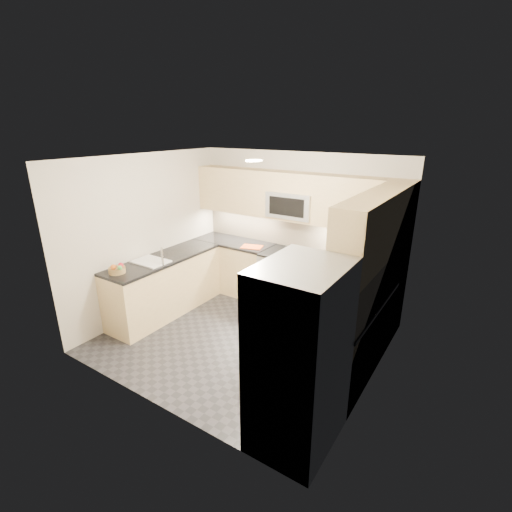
% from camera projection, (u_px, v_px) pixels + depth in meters
% --- Properties ---
extents(floor, '(3.60, 3.20, 0.00)m').
position_uv_depth(floor, '(243.00, 338.00, 5.30)').
color(floor, '#222327').
rests_on(floor, ground).
extents(ceiling, '(3.60, 3.20, 0.02)m').
position_uv_depth(ceiling, '(240.00, 159.00, 4.47)').
color(ceiling, beige).
rests_on(ceiling, wall_back).
extents(wall_back, '(3.60, 0.02, 2.50)m').
position_uv_depth(wall_back, '(297.00, 229.00, 6.15)').
color(wall_back, beige).
rests_on(wall_back, floor).
extents(wall_front, '(3.60, 0.02, 2.50)m').
position_uv_depth(wall_front, '(147.00, 302.00, 3.62)').
color(wall_front, beige).
rests_on(wall_front, floor).
extents(wall_left, '(0.02, 3.20, 2.50)m').
position_uv_depth(wall_left, '(148.00, 235.00, 5.81)').
color(wall_left, beige).
rests_on(wall_left, floor).
extents(wall_right, '(0.02, 3.20, 2.50)m').
position_uv_depth(wall_right, '(379.00, 287.00, 3.96)').
color(wall_right, beige).
rests_on(wall_right, floor).
extents(base_cab_back_left, '(1.42, 0.60, 0.90)m').
position_uv_depth(base_cab_back_left, '(234.00, 267.00, 6.74)').
color(base_cab_back_left, '#DDBF85').
rests_on(base_cab_back_left, floor).
extents(base_cab_back_right, '(1.42, 0.60, 0.90)m').
position_uv_depth(base_cab_back_right, '(350.00, 295.00, 5.62)').
color(base_cab_back_right, '#DDBF85').
rests_on(base_cab_back_right, floor).
extents(base_cab_right, '(0.60, 1.70, 0.90)m').
position_uv_depth(base_cab_right, '(350.00, 337.00, 4.50)').
color(base_cab_right, '#DDBF85').
rests_on(base_cab_right, floor).
extents(base_cab_peninsula, '(0.60, 2.00, 0.90)m').
position_uv_depth(base_cab_peninsula, '(166.00, 286.00, 5.93)').
color(base_cab_peninsula, '#DDBF85').
rests_on(base_cab_peninsula, floor).
extents(countertop_back_left, '(1.42, 0.63, 0.04)m').
position_uv_depth(countertop_back_left, '(234.00, 242.00, 6.58)').
color(countertop_back_left, black).
rests_on(countertop_back_left, base_cab_back_left).
extents(countertop_back_right, '(1.42, 0.63, 0.04)m').
position_uv_depth(countertop_back_right, '(353.00, 266.00, 5.46)').
color(countertop_back_right, black).
rests_on(countertop_back_right, base_cab_back_right).
extents(countertop_right, '(0.63, 1.70, 0.04)m').
position_uv_depth(countertop_right, '(354.00, 303.00, 4.34)').
color(countertop_right, black).
rests_on(countertop_right, base_cab_right).
extents(countertop_peninsula, '(0.63, 2.00, 0.04)m').
position_uv_depth(countertop_peninsula, '(163.00, 259.00, 5.77)').
color(countertop_peninsula, black).
rests_on(countertop_peninsula, base_cab_peninsula).
extents(upper_cab_back, '(3.60, 0.35, 0.75)m').
position_uv_depth(upper_cab_back, '(293.00, 196.00, 5.82)').
color(upper_cab_back, '#DDBF85').
rests_on(upper_cab_back, wall_back).
extents(upper_cab_right, '(0.35, 1.95, 0.75)m').
position_uv_depth(upper_cab_right, '(376.00, 227.00, 4.07)').
color(upper_cab_right, '#DDBF85').
rests_on(upper_cab_right, wall_right).
extents(backsplash_back, '(3.60, 0.01, 0.51)m').
position_uv_depth(backsplash_back, '(297.00, 233.00, 6.16)').
color(backsplash_back, tan).
rests_on(backsplash_back, wall_back).
extents(backsplash_right, '(0.01, 2.30, 0.51)m').
position_uv_depth(backsplash_right, '(389.00, 278.00, 4.33)').
color(backsplash_right, tan).
rests_on(backsplash_right, wall_right).
extents(gas_range, '(0.76, 0.65, 0.91)m').
position_uv_depth(gas_range, '(286.00, 280.00, 6.16)').
color(gas_range, '#9DA0A5').
rests_on(gas_range, floor).
extents(range_cooktop, '(0.76, 0.65, 0.03)m').
position_uv_depth(range_cooktop, '(287.00, 254.00, 6.00)').
color(range_cooktop, black).
rests_on(range_cooktop, gas_range).
extents(oven_door_glass, '(0.62, 0.02, 0.45)m').
position_uv_depth(oven_door_glass, '(276.00, 287.00, 5.90)').
color(oven_door_glass, black).
rests_on(oven_door_glass, gas_range).
extents(oven_handle, '(0.60, 0.02, 0.02)m').
position_uv_depth(oven_handle, '(276.00, 272.00, 5.79)').
color(oven_handle, '#B2B5BA').
rests_on(oven_handle, gas_range).
extents(microwave, '(0.76, 0.40, 0.40)m').
position_uv_depth(microwave, '(292.00, 205.00, 5.84)').
color(microwave, '#AAAEB3').
rests_on(microwave, upper_cab_back).
extents(microwave_door, '(0.60, 0.01, 0.28)m').
position_uv_depth(microwave_door, '(286.00, 207.00, 5.68)').
color(microwave_door, black).
rests_on(microwave_door, microwave).
extents(refrigerator, '(0.70, 0.90, 1.80)m').
position_uv_depth(refrigerator, '(299.00, 358.00, 3.35)').
color(refrigerator, '#9FA3A7').
rests_on(refrigerator, floor).
extents(fridge_handle_left, '(0.02, 0.02, 1.20)m').
position_uv_depth(fridge_handle_left, '(254.00, 350.00, 3.38)').
color(fridge_handle_left, '#B2B5BA').
rests_on(fridge_handle_left, refrigerator).
extents(fridge_handle_right, '(0.02, 0.02, 1.20)m').
position_uv_depth(fridge_handle_right, '(274.00, 332.00, 3.66)').
color(fridge_handle_right, '#B2B5BA').
rests_on(fridge_handle_right, refrigerator).
extents(sink_basin, '(0.52, 0.38, 0.16)m').
position_uv_depth(sink_basin, '(151.00, 266.00, 5.58)').
color(sink_basin, white).
rests_on(sink_basin, base_cab_peninsula).
extents(faucet, '(0.03, 0.03, 0.28)m').
position_uv_depth(faucet, '(162.00, 256.00, 5.38)').
color(faucet, silver).
rests_on(faucet, countertop_peninsula).
extents(utensil_bowl, '(0.36, 0.36, 0.16)m').
position_uv_depth(utensil_bowl, '(378.00, 268.00, 5.12)').
color(utensil_bowl, '#67AD4A').
rests_on(utensil_bowl, countertop_back_right).
extents(cutting_board, '(0.40, 0.33, 0.01)m').
position_uv_depth(cutting_board, '(252.00, 247.00, 6.24)').
color(cutting_board, '#DD4A14').
rests_on(cutting_board, countertop_back_left).
extents(fruit_basket, '(0.30, 0.30, 0.08)m').
position_uv_depth(fruit_basket, '(117.00, 270.00, 5.15)').
color(fruit_basket, '#A0804A').
rests_on(fruit_basket, countertop_peninsula).
extents(fruit_apple, '(0.07, 0.07, 0.07)m').
position_uv_depth(fruit_apple, '(121.00, 265.00, 5.12)').
color(fruit_apple, red).
rests_on(fruit_apple, fruit_basket).
extents(fruit_pear, '(0.06, 0.06, 0.06)m').
position_uv_depth(fruit_pear, '(120.00, 268.00, 5.03)').
color(fruit_pear, green).
rests_on(fruit_pear, fruit_basket).
extents(dish_towel_check, '(0.15, 0.02, 0.29)m').
position_uv_depth(dish_towel_check, '(273.00, 281.00, 5.86)').
color(dish_towel_check, white).
rests_on(dish_towel_check, oven_handle).
extents(fruit_orange, '(0.07, 0.07, 0.07)m').
position_uv_depth(fruit_orange, '(113.00, 267.00, 5.06)').
color(fruit_orange, '#CF5A17').
rests_on(fruit_orange, fruit_basket).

